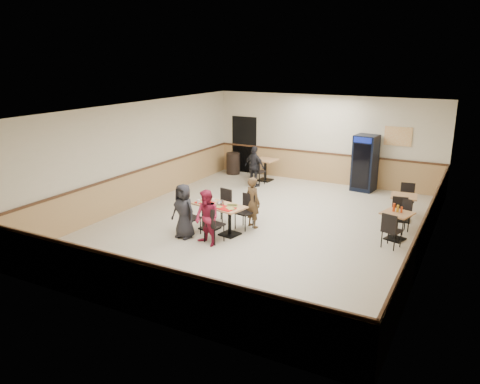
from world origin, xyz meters
The scene contains 20 objects.
ground centered at (0.00, 0.00, 0.00)m, with size 10.00×10.00×0.00m, color beige.
room_shell centered at (1.78, 2.55, 0.58)m, with size 10.00×10.00×10.00m.
main_table centered at (-0.74, -0.90, 0.48)m, with size 1.44×0.91×0.71m.
main_chairs centered at (-0.78, -0.89, 0.45)m, with size 1.45×1.76×0.90m.
diner_woman_left centered at (-1.31, -1.61, 0.67)m, with size 0.65×0.43×1.34m, color black.
diner_woman_right centered at (-0.56, -1.76, 0.66)m, with size 0.64×0.50×1.32m, color maroon.
diner_man_opposite centered at (-0.16, -0.19, 0.66)m, with size 0.48×0.32×1.32m, color #4E3821.
lone_diner centered at (-1.85, 3.33, 0.69)m, with size 0.81×0.34×1.38m, color black.
tabletop_clutter centered at (-0.78, -0.96, 0.74)m, with size 1.19×0.63×0.12m.
side_table_near centered at (3.25, 0.64, 0.45)m, with size 0.79×0.79×0.68m.
side_table_near_chair_south centered at (3.25, 0.10, 0.43)m, with size 0.40×0.40×0.86m, color black, non-canonical shape.
side_table_near_chair_north centered at (3.25, 1.19, 0.43)m, with size 0.40×0.40×0.86m, color black, non-canonical shape.
side_table_far centered at (3.16, 2.12, 0.47)m, with size 0.74×0.74×0.70m.
side_table_far_chair_south centered at (3.16, 1.56, 0.44)m, with size 0.41×0.41×0.89m, color black, non-canonical shape.
side_table_far_chair_north centered at (3.16, 2.68, 0.44)m, with size 0.41×0.41×0.89m, color black, non-canonical shape.
condiment_caddy centered at (3.22, 0.69, 0.77)m, with size 0.23×0.06×0.20m.
back_table centered at (-1.85, 4.20, 0.51)m, with size 0.79×0.79×0.77m.
back_table_chair_lone centered at (-1.85, 3.58, 0.49)m, with size 0.45×0.45×0.97m, color black, non-canonical shape.
pepsi_cooler centered at (1.51, 4.59, 0.91)m, with size 0.77×0.78×1.83m.
trash_bin centered at (-3.34, 4.55, 0.40)m, with size 0.50×0.50×0.79m, color black.
Camera 1 is at (4.87, -10.36, 4.24)m, focal length 35.00 mm.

